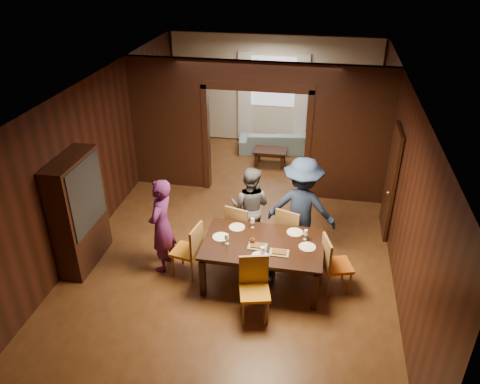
% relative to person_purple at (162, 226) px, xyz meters
% --- Properties ---
extents(floor, '(9.00, 9.00, 0.00)m').
position_rel_person_purple_xyz_m(floor, '(1.12, 1.40, -0.84)').
color(floor, '#512F16').
rests_on(floor, ground).
extents(ceiling, '(5.50, 9.00, 0.02)m').
position_rel_person_purple_xyz_m(ceiling, '(1.12, 1.40, 2.06)').
color(ceiling, silver).
rests_on(ceiling, room_walls).
extents(room_walls, '(5.52, 9.01, 2.90)m').
position_rel_person_purple_xyz_m(room_walls, '(1.12, 3.29, 0.66)').
color(room_walls, black).
rests_on(room_walls, floor).
extents(person_purple, '(0.46, 0.65, 1.68)m').
position_rel_person_purple_xyz_m(person_purple, '(0.00, 0.00, 0.00)').
color(person_purple, '#5A1F5C').
rests_on(person_purple, floor).
extents(person_grey, '(0.82, 0.68, 1.56)m').
position_rel_person_purple_xyz_m(person_grey, '(1.33, 0.97, -0.06)').
color(person_grey, '#525057').
rests_on(person_grey, floor).
extents(person_navy, '(1.27, 0.82, 1.87)m').
position_rel_person_purple_xyz_m(person_navy, '(2.25, 0.85, 0.09)').
color(person_navy, '#1A2743').
rests_on(person_navy, floor).
extents(sofa, '(2.00, 1.03, 0.56)m').
position_rel_person_purple_xyz_m(sofa, '(1.30, 5.25, -0.56)').
color(sofa, '#7C9AA2').
rests_on(sofa, floor).
extents(serving_bowl, '(0.33, 0.33, 0.08)m').
position_rel_person_purple_xyz_m(serving_bowl, '(1.77, -0.02, -0.04)').
color(serving_bowl, black).
rests_on(serving_bowl, dining_table).
extents(dining_table, '(1.92, 1.19, 0.76)m').
position_rel_person_purple_xyz_m(dining_table, '(1.71, -0.07, -0.46)').
color(dining_table, black).
rests_on(dining_table, floor).
extents(coffee_table, '(0.80, 0.50, 0.40)m').
position_rel_person_purple_xyz_m(coffee_table, '(1.27, 4.41, -0.64)').
color(coffee_table, black).
rests_on(coffee_table, floor).
extents(chair_left, '(0.51, 0.51, 0.97)m').
position_rel_person_purple_xyz_m(chair_left, '(0.43, -0.10, -0.36)').
color(chair_left, orange).
rests_on(chair_left, floor).
extents(chair_right, '(0.55, 0.55, 0.97)m').
position_rel_person_purple_xyz_m(chair_right, '(2.91, -0.03, -0.36)').
color(chair_right, '#CB5813').
rests_on(chair_right, floor).
extents(chair_far_l, '(0.54, 0.54, 0.97)m').
position_rel_person_purple_xyz_m(chair_far_l, '(1.21, 0.75, -0.36)').
color(chair_far_l, '#C45A12').
rests_on(chair_far_l, floor).
extents(chair_far_r, '(0.56, 0.56, 0.97)m').
position_rel_person_purple_xyz_m(chair_far_r, '(2.10, 0.81, -0.36)').
color(chair_far_r, orange).
rests_on(chair_far_r, floor).
extents(chair_near, '(0.53, 0.53, 0.97)m').
position_rel_person_purple_xyz_m(chair_near, '(1.71, -0.90, -0.36)').
color(chair_near, orange).
rests_on(chair_near, floor).
extents(hutch, '(0.40, 1.20, 2.00)m').
position_rel_person_purple_xyz_m(hutch, '(-1.41, -0.10, 0.16)').
color(hutch, black).
rests_on(hutch, floor).
extents(door_right, '(0.06, 0.90, 2.10)m').
position_rel_person_purple_xyz_m(door_right, '(3.82, 1.90, 0.21)').
color(door_right, black).
rests_on(door_right, floor).
extents(window_far, '(1.20, 0.03, 1.30)m').
position_rel_person_purple_xyz_m(window_far, '(1.12, 5.84, 0.86)').
color(window_far, silver).
rests_on(window_far, back_wall).
extents(curtain_left, '(0.35, 0.06, 2.40)m').
position_rel_person_purple_xyz_m(curtain_left, '(0.37, 5.80, 0.41)').
color(curtain_left, white).
rests_on(curtain_left, back_wall).
extents(curtain_right, '(0.35, 0.06, 2.40)m').
position_rel_person_purple_xyz_m(curtain_right, '(1.87, 5.80, 0.41)').
color(curtain_right, white).
rests_on(curtain_right, back_wall).
extents(plate_left, '(0.27, 0.27, 0.01)m').
position_rel_person_purple_xyz_m(plate_left, '(1.01, -0.03, -0.08)').
color(plate_left, white).
rests_on(plate_left, dining_table).
extents(plate_far_l, '(0.27, 0.27, 0.01)m').
position_rel_person_purple_xyz_m(plate_far_l, '(1.22, 0.30, -0.08)').
color(plate_far_l, silver).
rests_on(plate_far_l, dining_table).
extents(plate_far_r, '(0.27, 0.27, 0.01)m').
position_rel_person_purple_xyz_m(plate_far_r, '(2.19, 0.32, -0.08)').
color(plate_far_r, white).
rests_on(plate_far_r, dining_table).
extents(plate_right, '(0.27, 0.27, 0.01)m').
position_rel_person_purple_xyz_m(plate_right, '(2.41, -0.05, -0.08)').
color(plate_right, silver).
rests_on(plate_right, dining_table).
extents(plate_near, '(0.27, 0.27, 0.01)m').
position_rel_person_purple_xyz_m(plate_near, '(1.72, -0.43, -0.08)').
color(plate_near, silver).
rests_on(plate_near, dining_table).
extents(platter_a, '(0.30, 0.20, 0.04)m').
position_rel_person_purple_xyz_m(platter_a, '(1.64, -0.19, -0.06)').
color(platter_a, gray).
rests_on(platter_a, dining_table).
extents(platter_b, '(0.30, 0.20, 0.04)m').
position_rel_person_purple_xyz_m(platter_b, '(1.99, -0.29, -0.06)').
color(platter_b, gray).
rests_on(platter_b, dining_table).
extents(wineglass_left, '(0.08, 0.08, 0.18)m').
position_rel_person_purple_xyz_m(wineglass_left, '(1.15, -0.19, 0.01)').
color(wineglass_left, white).
rests_on(wineglass_left, dining_table).
extents(wineglass_far, '(0.08, 0.08, 0.18)m').
position_rel_person_purple_xyz_m(wineglass_far, '(1.47, 0.35, 0.01)').
color(wineglass_far, silver).
rests_on(wineglass_far, dining_table).
extents(wineglass_right, '(0.08, 0.08, 0.18)m').
position_rel_person_purple_xyz_m(wineglass_right, '(2.37, 0.16, 0.01)').
color(wineglass_right, white).
rests_on(wineglass_right, dining_table).
extents(tumbler, '(0.07, 0.07, 0.14)m').
position_rel_person_purple_xyz_m(tumbler, '(1.75, -0.38, -0.01)').
color(tumbler, silver).
rests_on(tumbler, dining_table).
extents(condiment_jar, '(0.08, 0.08, 0.11)m').
position_rel_person_purple_xyz_m(condiment_jar, '(1.55, -0.12, -0.03)').
color(condiment_jar, '#502A12').
rests_on(condiment_jar, dining_table).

